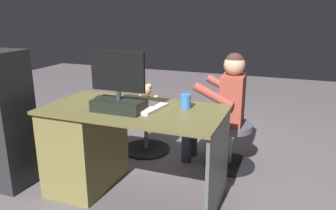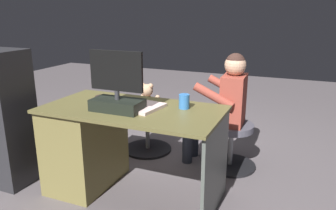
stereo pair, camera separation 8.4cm
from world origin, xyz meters
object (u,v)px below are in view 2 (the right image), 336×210
teddy_bear (147,99)px  person (223,101)px  monitor (117,94)px  office_chair_teddy (147,129)px  desk (95,142)px  computer_mouse (99,97)px  cup (184,101)px  keyboard (130,102)px  tv_remote (100,104)px  visitor_chair (231,142)px

teddy_bear → person: size_ratio=0.28×
monitor → teddy_bear: (0.22, -0.94, -0.30)m
office_chair_teddy → teddy_bear: (0.00, -0.01, 0.32)m
desk → computer_mouse: computer_mouse is taller
monitor → cup: monitor is taller
keyboard → tv_remote: (0.21, 0.12, -0.00)m
monitor → keyboard: (0.01, -0.20, -0.12)m
tv_remote → person: size_ratio=0.14×
cup → desk: bearing=10.9°
computer_mouse → visitor_chair: (-1.00, -0.66, -0.50)m
desk → teddy_bear: size_ratio=4.55×
desk → visitor_chair: desk is taller
desk → computer_mouse: 0.38m
teddy_bear → person: (-0.81, 0.05, 0.07)m
desk → cup: bearing=-169.1°
keyboard → computer_mouse: size_ratio=4.38×
computer_mouse → person: (-0.91, -0.67, -0.11)m
tv_remote → cup: bearing=-151.2°
monitor → visitor_chair: bearing=-127.5°
computer_mouse → visitor_chair: 1.30m
visitor_chair → person: (0.09, -0.00, 0.39)m
desk → person: person is taller
cup → tv_remote: 0.67m
keyboard → teddy_bear: bearing=-73.8°
desk → monitor: monitor is taller
keyboard → tv_remote: size_ratio=2.80×
tv_remote → teddy_bear: 0.87m
cup → monitor: bearing=29.3°
office_chair_teddy → cup: bearing=133.8°
desk → monitor: 0.57m
office_chair_teddy → visitor_chair: same height
office_chair_teddy → visitor_chair: 0.90m
computer_mouse → teddy_bear: 0.75m
desk → keyboard: (-0.29, -0.10, 0.35)m
keyboard → visitor_chair: size_ratio=0.86×
computer_mouse → monitor: bearing=144.7°
monitor → cup: bearing=-150.7°
desk → tv_remote: 0.36m
keyboard → tv_remote: keyboard is taller
monitor → keyboard: monitor is taller
office_chair_teddy → desk: bearing=84.6°
cup → tv_remote: (0.65, 0.16, -0.05)m
computer_mouse → cup: (-0.75, -0.02, 0.04)m
computer_mouse → tv_remote: computer_mouse is taller
office_chair_teddy → person: 0.90m
keyboard → tv_remote: bearing=30.2°
keyboard → office_chair_teddy: keyboard is taller
keyboard → computer_mouse: bearing=-3.9°
desk → person: (-0.89, -0.79, 0.25)m
desk → tv_remote: (-0.09, 0.02, 0.35)m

